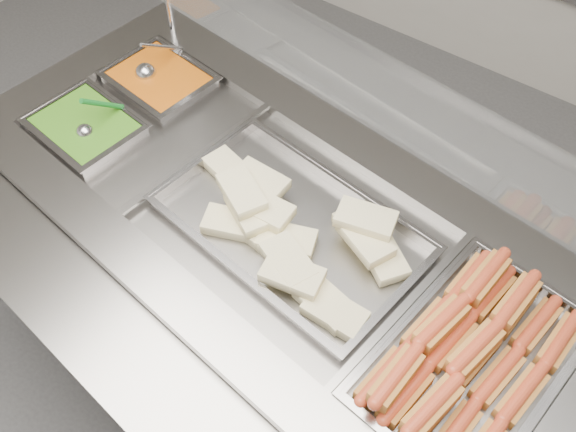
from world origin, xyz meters
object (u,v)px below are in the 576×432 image
Objects in this scene: sneeze_guard at (335,64)px; pan_wraps at (291,229)px; steam_counter at (277,297)px; ladle at (147,72)px; pan_hotdogs at (470,366)px; serving_spoon at (88,127)px.

sneeze_guard is 2.32× the size of pan_wraps.
ladle is at bearing 162.46° from steam_counter.
pan_wraps is (-0.61, 0.07, 0.02)m from pan_hotdogs.
pan_hotdogs is 1.37m from serving_spoon.
sneeze_guard is at bearing 153.98° from pan_hotdogs.
ladle reaches higher than pan_wraps.
sneeze_guard is 2.85× the size of pan_hotdogs.
steam_counter is 0.82m from pan_hotdogs.
sneeze_guard is at bearing 24.19° from serving_spoon.
pan_wraps is 0.83m from ladle.
serving_spoon is at bearing -82.73° from ladle.
steam_counter is 10.18× the size of ladle.
ladle is 0.32m from serving_spoon.
pan_hotdogs is 3.04× the size of ladle.
serving_spoon reaches higher than pan_hotdogs.
pan_hotdogs is (0.68, -0.08, 0.45)m from steam_counter.
steam_counter is 3.35× the size of pan_hotdogs.
steam_counter is 0.47m from pan_wraps.
pan_hotdogs and pan_wraps have the same top height.
ladle reaches higher than steam_counter.
steam_counter is at bearing -17.54° from ladle.
pan_wraps is (0.07, -0.01, 0.46)m from steam_counter.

